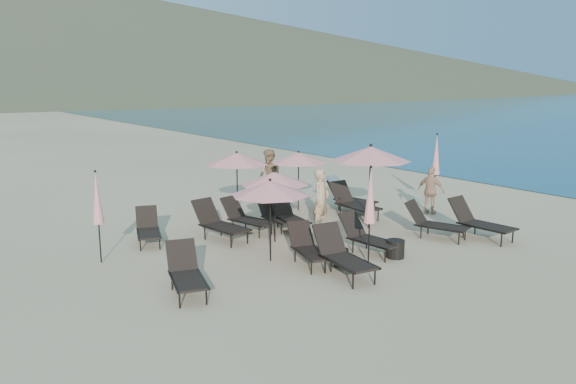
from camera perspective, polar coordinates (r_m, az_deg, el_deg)
ground at (r=14.81m, az=11.26°, el=-5.88°), size 800.00×800.00×0.00m
volcanic_headland at (r=323.47m, az=-21.96°, el=14.44°), size 690.00×690.00×55.00m
lounger_0 at (r=11.83m, az=-10.33°, el=-7.99°), size 1.08×1.77×0.95m
lounger_1 at (r=12.71m, az=5.56°, el=-6.32°), size 0.94×1.88×1.04m
lounger_2 at (r=13.43m, az=2.10°, el=-5.57°), size 0.97×1.67×0.90m
lounger_3 at (r=14.37m, az=8.09°, el=-4.43°), size 0.79×1.73×0.96m
lounger_4 at (r=16.09m, az=14.61°, el=-2.95°), size 1.18×1.82×0.98m
lounger_5 at (r=16.43m, az=18.83°, el=-2.78°), size 0.81×1.88×1.06m
lounger_6 at (r=15.58m, az=-14.04°, el=-3.55°), size 1.06×1.65×0.89m
lounger_7 at (r=15.53m, az=-7.03°, el=-3.07°), size 0.97×1.90×1.04m
lounger_8 at (r=16.27m, az=-4.34°, el=-2.50°), size 1.01×1.76×0.95m
lounger_9 at (r=16.61m, az=-1.28°, el=-2.37°), size 0.62×1.49×0.84m
lounger_10 at (r=18.07m, az=6.61°, el=-0.98°), size 0.74×1.86×1.06m
lounger_11 at (r=19.01m, az=6.08°, el=-0.27°), size 0.99×1.86×1.10m
lounger_12 at (r=16.47m, az=0.08°, el=-2.37°), size 0.85×1.67×0.91m
umbrella_open_0 at (r=13.31m, az=-1.83°, el=0.40°), size 1.90×1.90×2.04m
umbrella_open_1 at (r=14.89m, az=-1.37°, el=1.40°), size 1.85×1.85×1.99m
umbrella_open_2 at (r=16.44m, az=8.39°, el=3.86°), size 2.34×2.34×2.52m
umbrella_open_3 at (r=17.67m, az=-5.23°, el=3.38°), size 2.00×2.00×2.15m
umbrella_open_4 at (r=18.64m, az=1.07°, el=3.50°), size 1.88×1.88×2.02m
umbrella_closed_0 at (r=13.21m, az=8.35°, el=-0.42°), size 0.28×0.28×2.39m
umbrella_closed_1 at (r=20.22m, az=14.82°, el=3.65°), size 0.30×0.30×2.53m
umbrella_closed_2 at (r=13.97m, az=-18.83°, el=-0.65°), size 0.26×0.26×2.26m
side_table_0 at (r=13.41m, az=5.42°, el=-6.61°), size 0.36×0.36×0.41m
side_table_1 at (r=14.18m, az=10.86°, el=-5.69°), size 0.45×0.45×0.45m
beachgoer_a at (r=16.27m, az=3.40°, el=-0.81°), size 0.78×0.65×1.82m
beachgoer_b at (r=19.90m, az=-1.89°, el=1.59°), size 0.74×0.94×1.93m
beachgoer_c at (r=18.85m, az=14.31°, el=0.13°), size 0.62×0.99×1.56m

